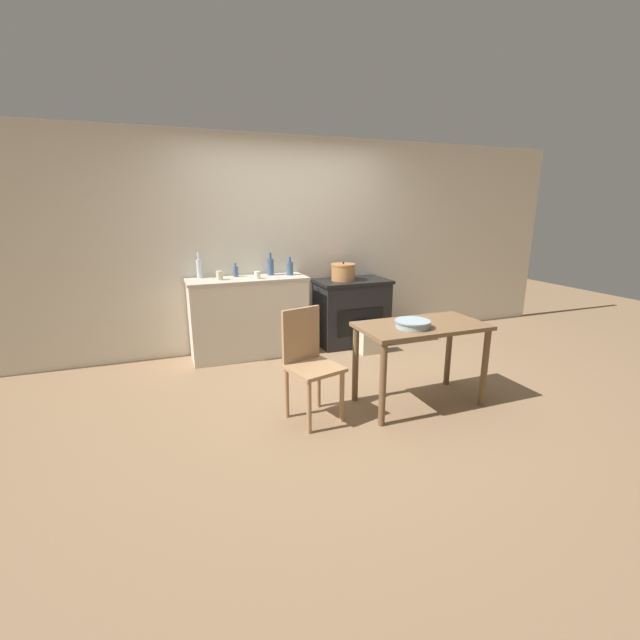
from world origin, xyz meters
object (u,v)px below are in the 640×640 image
object	(u,v)px
stove	(351,312)
cup_center_right	(220,275)
flour_sack	(369,338)
stock_pot	(343,272)
bottle_left	(290,268)
bottle_center_left	(199,268)
work_table	(421,337)
chair	(309,361)
bottle_far_left	(236,271)
mixing_bowl_large	(413,323)
bottle_mid_left	(270,266)
cup_center	(257,275)

from	to	relation	value
stove	cup_center_right	size ratio (longest dim) A/B	9.24
stove	flour_sack	world-z (taller)	stove
stock_pot	flour_sack	bearing A→B (deg)	-70.02
cup_center_right	flour_sack	bearing A→B (deg)	-14.22
bottle_left	bottle_center_left	world-z (taller)	bottle_center_left
stove	stock_pot	xyz separation A→B (m)	(-0.12, 0.01, 0.52)
work_table	chair	distance (m)	1.02
stock_pot	cup_center_right	bearing A→B (deg)	-179.46
stock_pot	bottle_far_left	bearing A→B (deg)	173.56
chair	bottle_far_left	xyz separation A→B (m)	(-0.24, 1.85, 0.50)
chair	stock_pot	distance (m)	2.06
work_table	bottle_left	bearing A→B (deg)	108.55
stove	mixing_bowl_large	size ratio (longest dim) A/B	3.04
work_table	cup_center_right	bearing A→B (deg)	128.99
chair	cup_center_right	xyz separation A→B (m)	(-0.45, 1.69, 0.49)
work_table	cup_center_right	world-z (taller)	cup_center_right
flour_sack	stock_pot	world-z (taller)	stock_pot
bottle_far_left	bottle_mid_left	distance (m)	0.42
stove	cup_center_right	distance (m)	1.74
chair	bottle_left	xyz separation A→B (m)	(0.38, 1.74, 0.52)
work_table	mixing_bowl_large	xyz separation A→B (m)	(-0.14, -0.06, 0.16)
flour_sack	bottle_mid_left	world-z (taller)	bottle_mid_left
stove	bottle_far_left	bearing A→B (deg)	173.91
chair	cup_center	world-z (taller)	cup_center
stove	bottle_mid_left	world-z (taller)	bottle_mid_left
mixing_bowl_large	bottle_far_left	xyz separation A→B (m)	(-1.11, 2.03, 0.22)
work_table	stock_pot	world-z (taller)	stock_pot
bottle_mid_left	bottle_left	bearing A→B (deg)	-20.55
cup_center	flour_sack	bearing A→B (deg)	-15.63
flour_sack	stove	bearing A→B (deg)	94.85
stove	bottle_mid_left	distance (m)	1.20
work_table	cup_center_right	xyz separation A→B (m)	(-1.46, 1.80, 0.36)
cup_center_right	stove	bearing A→B (deg)	0.32
flour_sack	bottle_far_left	world-z (taller)	bottle_far_left
work_table	bottle_center_left	xyz separation A→B (m)	(-1.66, 2.02, 0.43)
bottle_left	mixing_bowl_large	bearing A→B (deg)	-75.81
stock_pot	bottle_center_left	xyz separation A→B (m)	(-1.72, 0.20, 0.11)
chair	bottle_mid_left	bearing A→B (deg)	69.66
chair	work_table	bearing A→B (deg)	-21.57
bottle_mid_left	bottle_center_left	world-z (taller)	bottle_center_left
bottle_mid_left	bottle_far_left	bearing A→B (deg)	175.95
stove	bottle_far_left	xyz separation A→B (m)	(-1.43, 0.15, 0.58)
bottle_left	cup_center	xyz separation A→B (m)	(-0.42, -0.12, -0.04)
bottle_far_left	bottle_center_left	xyz separation A→B (m)	(-0.40, 0.06, 0.05)
flour_sack	cup_center_right	xyz separation A→B (m)	(-1.68, 0.43, 0.80)
chair	mixing_bowl_large	bearing A→B (deg)	-26.66
bottle_far_left	cup_center_right	distance (m)	0.26
work_table	stock_pot	distance (m)	1.85
mixing_bowl_large	bottle_mid_left	distance (m)	2.14
chair	stock_pot	bearing A→B (deg)	42.87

